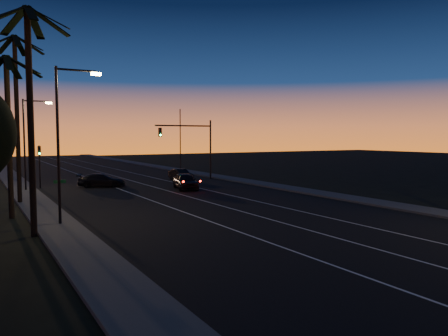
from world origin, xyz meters
TOP-DOWN VIEW (x-y plane):
  - road at (0.00, 30.00)m, footprint 20.00×170.00m
  - sidewalk_left at (-11.20, 30.00)m, footprint 2.40×170.00m
  - sidewalk_right at (11.20, 30.00)m, footprint 2.40×170.00m
  - lane_stripe_left at (-3.00, 30.00)m, footprint 0.12×160.00m
  - lane_stripe_mid at (0.50, 30.00)m, footprint 0.12×160.00m
  - lane_stripe_right at (4.00, 30.00)m, footprint 0.12×160.00m
  - palm_near at (-12.60, 18.00)m, footprint 4.25×4.16m
  - palm_mid at (-13.20, 24.00)m, footprint 4.25×4.16m
  - palm_far at (-12.20, 30.00)m, footprint 4.25×4.16m
  - streetlight_left_near at (-10.70, 20.00)m, footprint 2.55×0.26m
  - streetlight_left_far at (-10.69, 38.00)m, footprint 2.55×0.26m
  - street_sign at (-10.80, 21.00)m, footprint 0.70×0.06m
  - signal_mast at (7.14, 39.99)m, footprint 7.10×0.41m
  - signal_post at (-9.50, 39.98)m, footprint 0.28×0.37m
  - far_pole_left at (-11.00, 55.00)m, footprint 0.14×0.14m
  - far_pole_right at (11.00, 52.00)m, footprint 0.14×0.14m
  - lead_car at (2.47, 32.03)m, footprint 2.88×5.37m
  - right_car at (5.70, 40.24)m, footprint 1.63×3.98m
  - cross_car at (-4.01, 37.90)m, footprint 5.04×3.51m

SIDE VIEW (x-z plane):
  - road at x=0.00m, z-range 0.00..0.01m
  - lane_stripe_left at x=-3.00m, z-range 0.01..0.02m
  - lane_stripe_mid at x=0.50m, z-range 0.01..0.02m
  - lane_stripe_right at x=4.00m, z-range 0.01..0.02m
  - sidewalk_left at x=-11.20m, z-range 0.00..0.16m
  - sidewalk_right at x=11.20m, z-range 0.00..0.16m
  - right_car at x=5.70m, z-range 0.01..1.30m
  - cross_car at x=-4.01m, z-range 0.01..1.37m
  - lead_car at x=2.47m, z-range 0.01..1.57m
  - street_sign at x=-10.80m, z-range 0.36..2.96m
  - signal_post at x=-9.50m, z-range 0.79..4.99m
  - far_pole_left at x=-11.00m, z-range 0.00..9.00m
  - far_pole_right at x=11.00m, z-range 0.00..9.00m
  - signal_mast at x=7.14m, z-range 1.28..8.28m
  - streetlight_left_far at x=-10.69m, z-range 0.81..9.31m
  - streetlight_left_near at x=-10.70m, z-range 0.82..9.82m
  - palm_mid at x=-13.20m, z-range 1.24..11.27m
  - palm_near at x=-12.60m, z-range 1.31..12.84m
  - palm_far at x=-12.20m, z-range 1.35..13.88m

